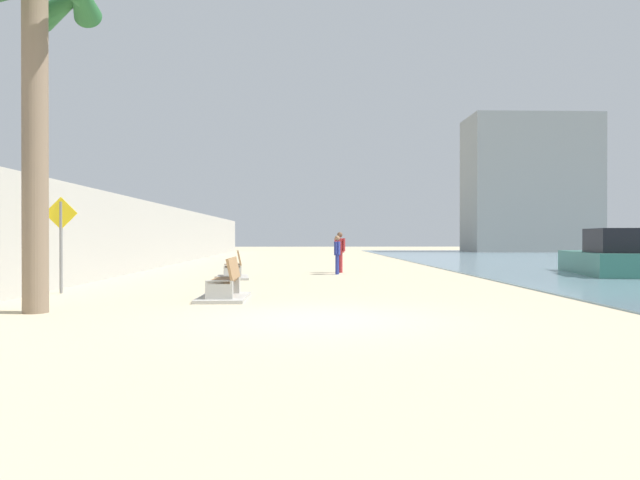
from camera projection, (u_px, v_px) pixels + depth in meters
ground_plane at (309, 267)px, 28.58m from camera, size 120.00×120.00×0.00m
seawall at (152, 236)px, 28.33m from camera, size 0.80×64.00×3.04m
palm_tree at (37, 43)px, 11.41m from camera, size 2.67×2.74×6.94m
bench_near at (225, 289)px, 13.90m from camera, size 1.11×2.10×0.98m
bench_far at (233, 272)px, 20.86m from camera, size 1.32×2.21×0.98m
person_walking at (337, 252)px, 23.17m from camera, size 0.26×0.51×1.51m
person_standing at (340, 249)px, 24.26m from camera, size 0.42×0.38×1.66m
boat_nearest at (608, 258)px, 22.60m from camera, size 3.21×6.09×1.74m
pedestrian_sign at (61, 233)px, 15.36m from camera, size 0.85×0.08×2.50m
harbor_building at (530, 185)px, 57.20m from camera, size 12.00×6.00×12.97m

